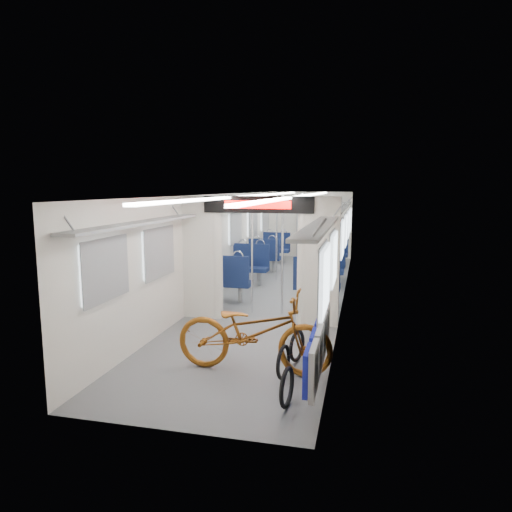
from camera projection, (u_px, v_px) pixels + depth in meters
The scene contains 14 objects.
carriage at pixel (277, 231), 9.93m from camera, with size 12.00×12.02×2.31m.
bicycle at pixel (253, 332), 6.06m from camera, with size 0.73×2.11×1.11m, color brown.
flip_bench at pixel (319, 344), 5.51m from camera, with size 0.12×2.13×0.54m.
bike_hoop_a at pixel (287, 389), 5.11m from camera, with size 0.47×0.47×0.05m, color black.
bike_hoop_b at pixel (283, 364), 5.87m from camera, with size 0.45×0.45×0.05m, color black.
bike_hoop_c at pixel (297, 347), 6.46m from camera, with size 0.46×0.46×0.05m, color black.
seat_bay_near_left at pixel (240, 269), 10.68m from camera, with size 0.94×2.22×1.14m.
seat_bay_near_right at pixel (321, 271), 10.39m from camera, with size 0.95×2.27×1.16m.
seat_bay_far_left at pixel (271, 250), 14.14m from camera, with size 0.91×2.05×1.09m.
seat_bay_far_right at pixel (330, 253), 13.16m from camera, with size 0.95×2.24×1.15m.
stanchion_near_left at pixel (252, 255), 8.84m from camera, with size 0.04×0.04×2.30m, color silver.
stanchion_near_right at pixel (282, 256), 8.78m from camera, with size 0.04×0.04×2.30m, color silver.
stanchion_far_left at pixel (277, 237), 11.98m from camera, with size 0.04×0.04×2.30m, color silver.
stanchion_far_right at pixel (302, 238), 11.94m from camera, with size 0.04×0.04×2.30m, color silver.
Camera 1 is at (1.82, -10.01, 2.45)m, focal length 32.00 mm.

